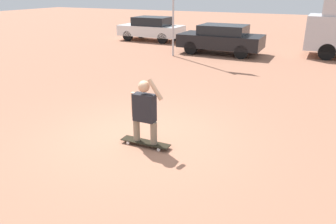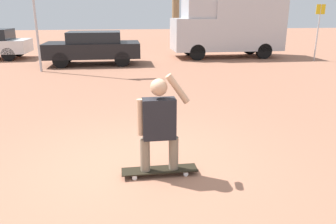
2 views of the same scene
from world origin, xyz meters
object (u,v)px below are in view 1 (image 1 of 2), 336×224
object	(u,v)px
skateboard	(145,142)
parked_car_white	(152,28)
parked_car_black	(221,38)
person_skateboarder	(144,109)

from	to	relation	value
skateboard	parked_car_white	bearing A→B (deg)	117.90
parked_car_black	parked_car_white	bearing A→B (deg)	155.34
person_skateboarder	parked_car_black	world-z (taller)	person_skateboarder
person_skateboarder	parked_car_white	distance (m)	14.93
person_skateboarder	parked_car_white	bearing A→B (deg)	117.90
skateboard	parked_car_black	world-z (taller)	parked_car_black
skateboard	person_skateboarder	world-z (taller)	person_skateboarder
person_skateboarder	parked_car_black	bearing A→B (deg)	98.85
skateboard	parked_car_white	xyz separation A→B (m)	(-6.99, 13.20, 0.70)
parked_car_black	skateboard	bearing A→B (deg)	-81.14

